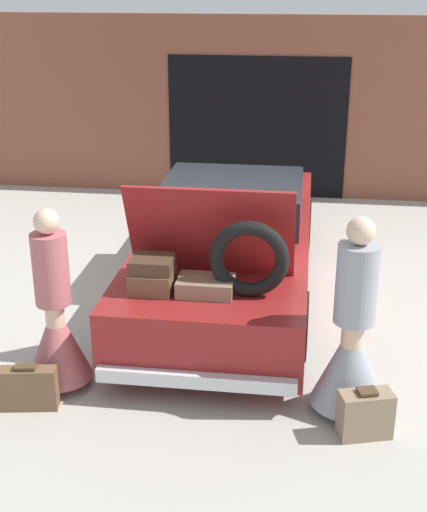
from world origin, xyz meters
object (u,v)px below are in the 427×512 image
suitcase_beside_left_person (27,388)px  suitcase_beside_right_person (365,414)px  car (229,244)px  person_right (352,346)px  person_left (56,325)px

suitcase_beside_left_person → suitcase_beside_right_person: bearing=-0.2°
car → person_right: size_ratio=2.82×
person_right → person_left: bearing=74.3°
suitcase_beside_left_person → suitcase_beside_right_person: (2.75, -0.01, 0.01)m
person_left → suitcase_beside_left_person: 0.58m
suitcase_beside_right_person → car: bearing=118.1°
person_left → suitcase_beside_right_person: bearing=92.9°
person_right → suitcase_beside_right_person: bearing=-174.8°
car → person_left: 2.48m
person_left → suitcase_beside_right_person: person_left is taller
suitcase_beside_left_person → suitcase_beside_right_person: size_ratio=1.13×
car → person_left: car is taller
person_right → suitcase_beside_left_person: size_ratio=3.32×
person_right → suitcase_beside_right_person: size_ratio=3.75×
person_left → suitcase_beside_right_person: 2.67m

